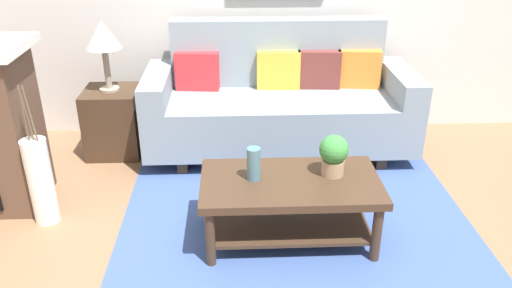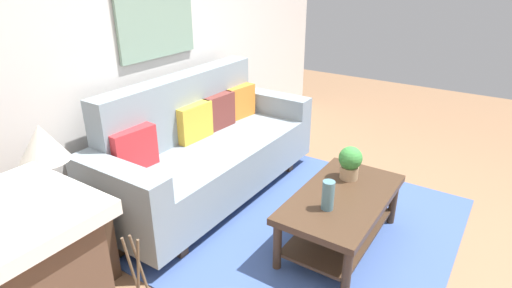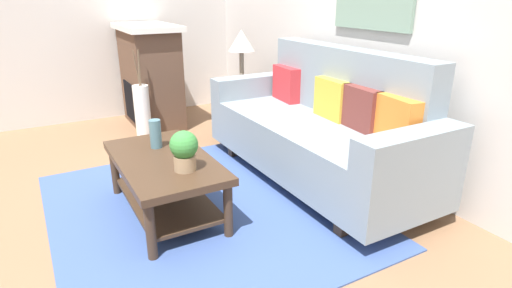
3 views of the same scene
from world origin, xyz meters
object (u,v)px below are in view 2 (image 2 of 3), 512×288
throw_pillow_crimson (134,149)px  throw_pillow_maroon (218,111)px  table_lamp (43,147)px  throw_pillow_mustard (194,122)px  potted_plant_tabletop (350,162)px  side_table (66,248)px  coffee_table (341,209)px  framed_painting (156,12)px  couch (206,151)px  throw_pillow_orange (239,102)px  tabletop_vase (328,195)px

throw_pillow_crimson → throw_pillow_maroon: same height
table_lamp → throw_pillow_mustard: bearing=4.4°
potted_plant_tabletop → side_table: (-1.62, 1.26, -0.29)m
throw_pillow_mustard → coffee_table: (-0.04, -1.42, -0.37)m
throw_pillow_mustard → framed_painting: 0.96m
couch → potted_plant_tabletop: (0.23, -1.24, 0.14)m
throw_pillow_orange → framed_painting: framed_painting is taller
couch → tabletop_vase: 1.31m
framed_painting → throw_pillow_mustard: bearing=-90.0°
throw_pillow_orange → potted_plant_tabletop: size_ratio=1.37×
couch → throw_pillow_orange: couch is taller
throw_pillow_maroon → framed_painting: framed_painting is taller
potted_plant_tabletop → couch: bearing=100.3°
coffee_table → table_lamp: size_ratio=1.93×
throw_pillow_maroon → throw_pillow_orange: (0.34, 0.00, 0.00)m
throw_pillow_crimson → framed_painting: framed_painting is taller
table_lamp → framed_painting: size_ratio=0.68×
throw_pillow_maroon → side_table: size_ratio=0.64×
table_lamp → framed_painting: (1.40, 0.45, 0.59)m
table_lamp → tabletop_vase: bearing=-48.9°
throw_pillow_orange → side_table: bearing=-177.0°
couch → framed_painting: bearing=90.0°
potted_plant_tabletop → throw_pillow_crimson: bearing=123.6°
coffee_table → table_lamp: table_lamp is taller
throw_pillow_crimson → side_table: bearing=-171.4°
coffee_table → framed_painting: framed_painting is taller
throw_pillow_mustard → table_lamp: (-1.40, -0.11, 0.31)m
throw_pillow_orange → throw_pillow_maroon: bearing=180.0°
tabletop_vase → table_lamp: table_lamp is taller
throw_pillow_maroon → table_lamp: (-1.74, -0.11, 0.31)m
throw_pillow_mustard → throw_pillow_maroon: bearing=0.0°
throw_pillow_crimson → throw_pillow_orange: same height
throw_pillow_crimson → side_table: throw_pillow_crimson is taller
framed_painting → side_table: bearing=-162.2°
couch → throw_pillow_maroon: bearing=20.3°
framed_painting → table_lamp: bearing=-162.2°
throw_pillow_crimson → throw_pillow_orange: size_ratio=1.00×
throw_pillow_mustard → coffee_table: bearing=-91.6°
table_lamp → potted_plant_tabletop: bearing=-37.8°
potted_plant_tabletop → table_lamp: table_lamp is taller
throw_pillow_mustard → throw_pillow_orange: bearing=0.0°
throw_pillow_maroon → coffee_table: bearing=-104.9°
throw_pillow_crimson → coffee_table: (0.64, -1.42, -0.37)m
potted_plant_tabletop → coffee_table: bearing=-167.1°
tabletop_vase → potted_plant_tabletop: size_ratio=0.80×
coffee_table → side_table: size_ratio=1.96×
couch → table_lamp: (-1.40, 0.02, 0.56)m
throw_pillow_crimson → tabletop_vase: (0.42, -1.40, -0.15)m
couch → throw_pillow_mustard: 0.28m
throw_pillow_maroon → framed_painting: bearing=134.9°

